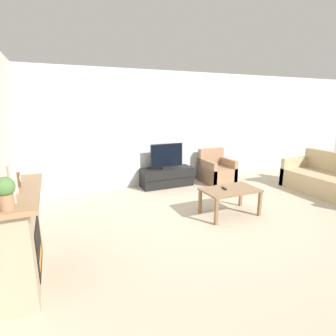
# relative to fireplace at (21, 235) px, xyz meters

# --- Properties ---
(ground_plane) EXTENTS (24.00, 24.00, 0.00)m
(ground_plane) POSITION_rel_fireplace_xyz_m (3.28, 0.54, -0.54)
(ground_plane) COLOR tan
(wall_back) EXTENTS (12.00, 0.06, 2.70)m
(wall_back) POSITION_rel_fireplace_xyz_m (3.28, 2.85, 0.81)
(wall_back) COLOR silver
(wall_back) RESTS_ON ground
(fireplace) EXTENTS (0.45, 1.37, 1.05)m
(fireplace) POSITION_rel_fireplace_xyz_m (0.00, 0.00, 0.00)
(fireplace) COLOR tan
(fireplace) RESTS_ON ground
(mantel_vase_left) EXTENTS (0.10, 0.10, 0.20)m
(mantel_vase_left) POSITION_rel_fireplace_xyz_m (0.02, -0.41, 0.61)
(mantel_vase_left) COLOR beige
(mantel_vase_left) RESTS_ON fireplace
(mantel_vase_centre_left) EXTENTS (0.08, 0.08, 0.32)m
(mantel_vase_centre_left) POSITION_rel_fireplace_xyz_m (0.02, -0.10, 0.67)
(mantel_vase_centre_left) COLOR beige
(mantel_vase_centre_left) RESTS_ON fireplace
(mantel_clock) EXTENTS (0.08, 0.11, 0.15)m
(mantel_clock) POSITION_rel_fireplace_xyz_m (0.02, 0.14, 0.59)
(mantel_clock) COLOR brown
(mantel_clock) RESTS_ON fireplace
(potted_plant) EXTENTS (0.16, 0.16, 0.29)m
(potted_plant) POSITION_rel_fireplace_xyz_m (0.02, -0.58, 0.68)
(potted_plant) COLOR #936B4C
(potted_plant) RESTS_ON fireplace
(tv_stand) EXTENTS (1.24, 0.47, 0.45)m
(tv_stand) POSITION_rel_fireplace_xyz_m (2.86, 2.55, -0.31)
(tv_stand) COLOR black
(tv_stand) RESTS_ON ground
(tv) EXTENTS (0.81, 0.18, 0.59)m
(tv) POSITION_rel_fireplace_xyz_m (2.86, 2.55, 0.18)
(tv) COLOR black
(tv) RESTS_ON tv_stand
(armchair) EXTENTS (0.70, 0.76, 0.83)m
(armchair) POSITION_rel_fireplace_xyz_m (4.15, 2.36, -0.26)
(armchair) COLOR #937051
(armchair) RESTS_ON ground
(coffee_table) EXTENTS (0.99, 0.60, 0.48)m
(coffee_table) POSITION_rel_fireplace_xyz_m (3.21, 0.54, -0.12)
(coffee_table) COLOR brown
(coffee_table) RESTS_ON ground
(remote) EXTENTS (0.07, 0.15, 0.02)m
(remote) POSITION_rel_fireplace_xyz_m (3.12, 0.60, -0.05)
(remote) COLOR black
(remote) RESTS_ON coffee_table
(couch) EXTENTS (0.95, 2.10, 0.87)m
(couch) POSITION_rel_fireplace_xyz_m (5.96, 0.47, -0.25)
(couch) COLOR tan
(couch) RESTS_ON ground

